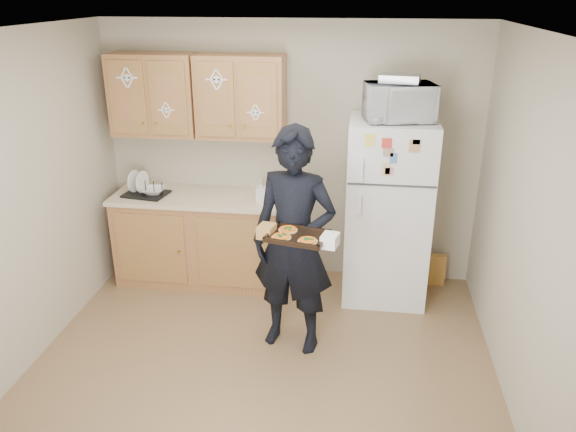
{
  "coord_description": "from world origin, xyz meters",
  "views": [
    {
      "loc": [
        0.69,
        -3.42,
        2.75
      ],
      "look_at": [
        0.16,
        0.45,
        1.15
      ],
      "focal_mm": 35.0,
      "sensor_mm": 36.0,
      "label": 1
    }
  ],
  "objects": [
    {
      "name": "cereal_box",
      "position": [
        1.47,
        1.67,
        0.16
      ],
      "size": [
        0.2,
        0.07,
        0.32
      ],
      "primitive_type": "cube",
      "color": "#E2C350",
      "rests_on": "floor"
    },
    {
      "name": "microwave",
      "position": [
        0.98,
        1.38,
        1.86
      ],
      "size": [
        0.63,
        0.49,
        0.31
      ],
      "primitive_type": "imported",
      "rotation": [
        0.0,
        0.0,
        0.21
      ],
      "color": "white",
      "rests_on": "refrigerator"
    },
    {
      "name": "soap_bottle",
      "position": [
        -0.22,
        1.4,
        1.0
      ],
      "size": [
        0.11,
        0.11,
        0.21
      ],
      "primitive_type": "imported",
      "rotation": [
        0.0,
        0.0,
        0.15
      ],
      "color": "white",
      "rests_on": "countertop"
    },
    {
      "name": "upper_cab_right",
      "position": [
        -0.43,
        1.61,
        1.83
      ],
      "size": [
        0.8,
        0.33,
        0.75
      ],
      "primitive_type": "cube",
      "color": "brown",
      "rests_on": "wall_back"
    },
    {
      "name": "refrigerator",
      "position": [
        0.95,
        1.43,
        0.85
      ],
      "size": [
        0.75,
        0.7,
        1.7
      ],
      "primitive_type": "cube",
      "color": "white",
      "rests_on": "floor"
    },
    {
      "name": "wall_left",
      "position": [
        -1.8,
        0.0,
        1.25
      ],
      "size": [
        0.04,
        3.6,
        2.5
      ],
      "primitive_type": "cube",
      "color": "#ABA28B",
      "rests_on": "floor"
    },
    {
      "name": "person",
      "position": [
        0.2,
        0.5,
        0.91
      ],
      "size": [
        0.74,
        0.57,
        1.83
      ],
      "primitive_type": "imported",
      "rotation": [
        0.0,
        0.0,
        -0.21
      ],
      "color": "black",
      "rests_on": "floor"
    },
    {
      "name": "base_cabinet",
      "position": [
        -0.85,
        1.48,
        0.43
      ],
      "size": [
        1.6,
        0.6,
        0.86
      ],
      "primitive_type": "cube",
      "color": "brown",
      "rests_on": "floor"
    },
    {
      "name": "upper_cab_left",
      "position": [
        -1.25,
        1.61,
        1.83
      ],
      "size": [
        0.8,
        0.33,
        0.75
      ],
      "primitive_type": "cube",
      "color": "brown",
      "rests_on": "wall_back"
    },
    {
      "name": "pizza_front_right",
      "position": [
        0.35,
        0.12,
        1.11
      ],
      "size": [
        0.14,
        0.14,
        0.02
      ],
      "primitive_type": "cylinder",
      "color": "orange",
      "rests_on": "baking_tray"
    },
    {
      "name": "dish_rack",
      "position": [
        -1.35,
        1.42,
        0.98
      ],
      "size": [
        0.44,
        0.36,
        0.16
      ],
      "primitive_type": "cube",
      "rotation": [
        0.0,
        0.0,
        -0.16
      ],
      "color": "black",
      "rests_on": "countertop"
    },
    {
      "name": "pizza_back_left",
      "position": [
        0.18,
        0.29,
        1.11
      ],
      "size": [
        0.14,
        0.14,
        0.02
      ],
      "primitive_type": "cylinder",
      "color": "orange",
      "rests_on": "baking_tray"
    },
    {
      "name": "wall_front",
      "position": [
        0.0,
        -1.8,
        1.25
      ],
      "size": [
        3.6,
        0.04,
        2.5
      ],
      "primitive_type": "cube",
      "color": "#ABA28B",
      "rests_on": "floor"
    },
    {
      "name": "wall_right",
      "position": [
        1.8,
        0.0,
        1.25
      ],
      "size": [
        0.04,
        3.6,
        2.5
      ],
      "primitive_type": "cube",
      "color": "#ABA28B",
      "rests_on": "floor"
    },
    {
      "name": "wall_back",
      "position": [
        0.0,
        1.8,
        1.25
      ],
      "size": [
        3.6,
        0.04,
        2.5
      ],
      "primitive_type": "cube",
      "color": "#ABA28B",
      "rests_on": "floor"
    },
    {
      "name": "foil_pan",
      "position": [
        0.97,
        1.41,
        2.05
      ],
      "size": [
        0.36,
        0.27,
        0.07
      ],
      "primitive_type": "cube",
      "rotation": [
        0.0,
        0.0,
        -0.16
      ],
      "color": "#B1B1B8",
      "rests_on": "microwave"
    },
    {
      "name": "countertop",
      "position": [
        -0.85,
        1.48,
        0.88
      ],
      "size": [
        1.64,
        0.64,
        0.04
      ],
      "primitive_type": "cube",
      "color": "beige",
      "rests_on": "base_cabinet"
    },
    {
      "name": "floor",
      "position": [
        0.0,
        0.0,
        0.0
      ],
      "size": [
        3.6,
        3.6,
        0.0
      ],
      "primitive_type": "plane",
      "color": "brown",
      "rests_on": "ground"
    },
    {
      "name": "ceiling",
      "position": [
        0.0,
        0.0,
        2.5
      ],
      "size": [
        3.6,
        3.6,
        0.0
      ],
      "primitive_type": "plane",
      "color": "silver",
      "rests_on": "wall_back"
    },
    {
      "name": "baking_tray",
      "position": [
        0.27,
        0.2,
        1.1
      ],
      "size": [
        0.47,
        0.39,
        0.04
      ],
      "primitive_type": "cube",
      "rotation": [
        0.0,
        0.0,
        -0.21
      ],
      "color": "black",
      "rests_on": "person"
    },
    {
      "name": "pizza_front_left",
      "position": [
        0.16,
        0.16,
        1.11
      ],
      "size": [
        0.14,
        0.14,
        0.02
      ],
      "primitive_type": "cylinder",
      "color": "orange",
      "rests_on": "baking_tray"
    },
    {
      "name": "bowl",
      "position": [
        -1.27,
        1.42,
        0.95
      ],
      "size": [
        0.24,
        0.24,
        0.05
      ],
      "primitive_type": "imported",
      "rotation": [
        0.0,
        0.0,
        0.06
      ],
      "color": "silver",
      "rests_on": "dish_rack"
    }
  ]
}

